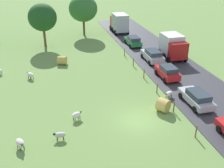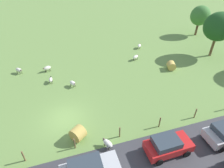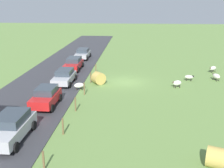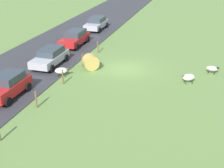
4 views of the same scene
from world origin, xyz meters
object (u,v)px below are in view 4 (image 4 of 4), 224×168
at_px(car_2, 50,57).
at_px(car_5, 96,23).
at_px(car_1, 75,38).
at_px(sheep_2, 212,69).
at_px(sheep_4, 61,71).
at_px(sheep_0, 188,77).
at_px(hay_bale_1, 91,62).
at_px(car_3, 7,85).

xyz_separation_m(car_2, car_5, (0.43, -13.18, -0.00)).
distance_m(car_1, car_5, 6.97).
distance_m(sheep_2, car_2, 13.77).
xyz_separation_m(sheep_2, sheep_4, (11.60, 4.19, 0.04)).
bearing_deg(sheep_2, sheep_0, 56.32).
xyz_separation_m(hay_bale_1, car_5, (4.10, -12.94, 0.20)).
height_order(car_1, car_5, car_1).
relative_size(sheep_4, hay_bale_1, 0.88).
distance_m(hay_bale_1, car_5, 13.57).
relative_size(car_1, car_2, 1.03).
distance_m(sheep_0, sheep_2, 3.09).
xyz_separation_m(car_1, car_5, (0.10, -6.97, -0.01)).
bearing_deg(hay_bale_1, car_3, 61.96).
bearing_deg(car_2, car_1, -86.89).
relative_size(sheep_0, car_5, 0.26).
bearing_deg(sheep_0, car_5, -47.75).
bearing_deg(car_2, car_5, -88.11).
bearing_deg(car_3, car_5, -88.54).
relative_size(sheep_4, car_2, 0.26).
bearing_deg(car_2, sheep_0, 178.19).
relative_size(car_3, car_5, 0.89).
height_order(sheep_4, car_2, car_2).
height_order(hay_bale_1, car_5, car_5).
height_order(sheep_0, sheep_2, sheep_0).
relative_size(car_2, car_3, 1.14).
bearing_deg(hay_bale_1, sheep_4, 53.19).
distance_m(sheep_4, hay_bale_1, 2.80).
xyz_separation_m(sheep_0, car_5, (12.31, -13.55, 0.34)).
relative_size(sheep_4, car_3, 0.30).
xyz_separation_m(car_3, car_5, (0.50, -19.70, -0.04)).
bearing_deg(sheep_0, car_3, 27.48).
bearing_deg(sheep_4, car_5, -80.91).
relative_size(sheep_0, sheep_4, 0.97).
height_order(sheep_0, hay_bale_1, hay_bale_1).
height_order(car_2, car_3, car_3).
bearing_deg(sheep_4, sheep_2, -160.13).
distance_m(car_2, car_5, 13.18).
relative_size(sheep_4, car_1, 0.25).
height_order(sheep_2, car_1, car_1).
bearing_deg(car_1, sheep_4, 105.86).
bearing_deg(sheep_2, car_2, 9.17).
bearing_deg(sheep_4, car_2, -45.02).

